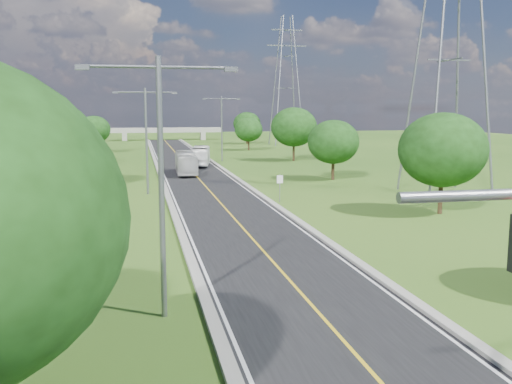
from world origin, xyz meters
TOP-DOWN VIEW (x-y plane):
  - ground at (0.00, 60.00)m, footprint 260.00×260.00m
  - road at (0.00, 66.00)m, footprint 8.00×150.00m
  - curb_left at (-4.25, 66.00)m, footprint 0.50×150.00m
  - curb_right at (4.25, 66.00)m, footprint 0.50×150.00m
  - speed_limit_sign at (5.20, 37.98)m, footprint 0.55×0.09m
  - overpass at (0.00, 140.00)m, footprint 30.00×3.00m
  - streetlight_near_left at (-6.00, 12.00)m, footprint 5.90×0.25m
  - streetlight_mid_left at (-6.00, 45.00)m, footprint 5.90×0.25m
  - streetlight_far_right at (6.00, 78.00)m, footprint 5.90×0.25m
  - power_tower_near at (22.00, 40.00)m, footprint 9.00×6.40m
  - power_tower_far at (26.00, 115.00)m, footprint 9.00×6.40m
  - tree_lc at (-15.00, 50.00)m, footprint 7.56×7.56m
  - tree_ld at (-17.00, 74.00)m, footprint 6.72×6.72m
  - tree_le at (-14.50, 98.00)m, footprint 5.88×5.88m
  - tree_rb at (16.00, 30.00)m, footprint 6.72×6.72m
  - tree_rc at (15.00, 52.00)m, footprint 5.88×5.88m
  - tree_rd at (17.00, 76.00)m, footprint 7.14×7.14m
  - tree_re at (14.50, 100.00)m, footprint 5.46×5.46m
  - tree_rf at (18.00, 120.00)m, footprint 6.30×6.30m
  - bus_outbound at (1.91, 71.13)m, footprint 3.79×9.97m
  - bus_inbound at (-1.02, 60.83)m, footprint 2.62×9.95m

SIDE VIEW (x-z plane):
  - ground at x=0.00m, z-range 0.00..0.00m
  - road at x=0.00m, z-range 0.00..0.06m
  - curb_left at x=-4.25m, z-range 0.00..0.22m
  - curb_right at x=4.25m, z-range 0.00..0.22m
  - bus_outbound at x=1.91m, z-range 0.06..2.77m
  - bus_inbound at x=-1.02m, z-range 0.06..2.81m
  - speed_limit_sign at x=5.20m, z-range 0.40..2.80m
  - overpass at x=0.00m, z-range 0.81..4.01m
  - tree_re at x=14.50m, z-range 0.85..7.20m
  - tree_le at x=-14.50m, z-range 0.91..7.75m
  - tree_rc at x=15.00m, z-range 0.91..7.75m
  - tree_rf at x=18.00m, z-range 0.98..8.31m
  - tree_ld at x=-17.00m, z-range 1.05..8.86m
  - tree_rb at x=16.00m, z-range 1.05..8.86m
  - tree_rd at x=17.00m, z-range 1.11..9.42m
  - tree_lc at x=-15.00m, z-range 1.18..9.97m
  - streetlight_near_left at x=-6.00m, z-range 0.94..10.94m
  - streetlight_mid_left at x=-6.00m, z-range 0.94..10.94m
  - streetlight_far_right at x=6.00m, z-range 0.94..10.94m
  - power_tower_near at x=22.00m, z-range 0.01..28.01m
  - power_tower_far at x=26.00m, z-range 0.01..28.01m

